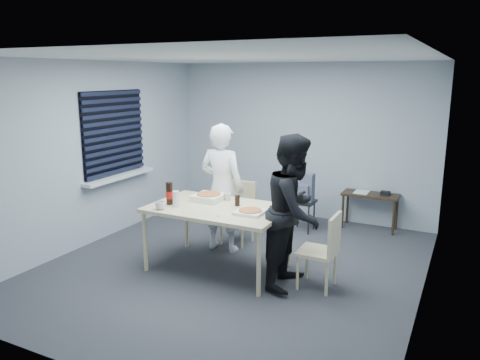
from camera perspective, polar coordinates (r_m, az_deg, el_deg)
The scene contains 19 objects.
room at distance 7.28m, azimuth -14.89°, elevation 4.72°, with size 5.00×5.00×5.00m.
dining_table at distance 5.79m, azimuth -2.75°, elevation -3.85°, with size 1.66×1.05×0.81m.
chair_far at distance 6.81m, azimuth -0.06°, elevation -3.36°, with size 0.42×0.42×0.89m.
chair_right at distance 5.41m, azimuth 10.31°, elevation -7.95°, with size 0.42×0.42×0.89m.
person_white at distance 6.41m, azimuth -2.22°, elevation -0.97°, with size 0.65×0.42×1.77m, color white.
person_black at distance 5.36m, azimuth 6.63°, elevation -3.81°, with size 0.86×0.47×1.77m, color black.
side_table at distance 7.64m, azimuth 15.61°, elevation -2.19°, with size 0.86×0.38×0.58m.
stool at distance 7.36m, azimuth 7.71°, elevation -3.32°, with size 0.35×0.35×0.49m.
backpack at distance 7.27m, azimuth 7.75°, elevation -0.91°, with size 0.31×0.23×0.43m.
pizza_box_a at distance 6.07m, azimuth -3.82°, elevation -2.08°, with size 0.37×0.37×0.09m.
pizza_box_b at distance 5.50m, azimuth 1.26°, elevation -3.88°, with size 0.32×0.32×0.05m.
mug_a at distance 5.73m, azimuth -9.68°, elevation -3.09°, with size 0.12×0.12×0.10m, color silver.
mug_b at distance 6.06m, azimuth -1.54°, elevation -2.04°, with size 0.10×0.10×0.09m, color silver.
cola_glass at distance 5.80m, azimuth -0.33°, elevation -2.49°, with size 0.06×0.06×0.14m, color black.
soda_bottle at distance 5.91m, azimuth -8.59°, elevation -1.67°, with size 0.09×0.09×0.28m.
plastic_cups at distance 5.82m, azimuth -7.80°, elevation -2.28°, with size 0.08×0.08×0.20m, color silver.
rubber_band at distance 5.40m, azimuth -2.72°, elevation -4.43°, with size 0.05×0.05×0.00m, color red.
papers at distance 7.67m, azimuth 14.59°, elevation -1.43°, with size 0.22×0.29×0.00m, color white.
black_box at distance 7.59m, azimuth 17.30°, elevation -1.54°, with size 0.14×0.10×0.06m, color black.
Camera 1 is at (2.59, -4.99, 2.41)m, focal length 35.00 mm.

